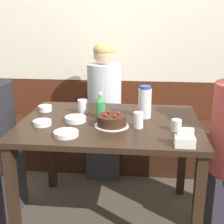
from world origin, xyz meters
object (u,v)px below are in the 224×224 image
object	(u,v)px
bench_seat	(119,145)
bowl_sauce_shallow	(66,134)
water_pitcher	(145,102)
glass_tumbler_short	(176,125)
birthday_cake	(112,121)
glass_water_tall	(138,120)
bowl_soup_white	(42,123)
bowl_side_dish	(76,119)
bowl_rice_small	(45,108)
soju_bottle	(100,106)
person_grey_tee	(105,115)
napkin_holder	(185,140)
glass_shot_small	(83,107)

from	to	relation	value
bench_seat	bowl_sauce_shallow	bearing A→B (deg)	-101.50
water_pitcher	glass_tumbler_short	size ratio (longest dim) A/B	3.09
birthday_cake	bowl_sauce_shallow	size ratio (longest dim) A/B	1.52
bowl_sauce_shallow	glass_water_tall	distance (m)	0.46
bowl_soup_white	bowl_side_dish	size ratio (longest dim) A/B	0.82
water_pitcher	bowl_rice_small	bearing A→B (deg)	174.08
bench_seat	bowl_sauce_shallow	size ratio (longest dim) A/B	16.96
bowl_rice_small	glass_water_tall	xyz separation A→B (m)	(0.70, -0.29, 0.03)
soju_bottle	person_grey_tee	xyz separation A→B (m)	(-0.05, 0.64, -0.27)
glass_water_tall	napkin_holder	bearing A→B (deg)	-46.43
bowl_soup_white	person_grey_tee	world-z (taller)	person_grey_tee
glass_tumbler_short	napkin_holder	bearing A→B (deg)	-84.39
bowl_side_dish	soju_bottle	bearing A→B (deg)	32.13
bowl_sauce_shallow	glass_water_tall	size ratio (longest dim) A/B	1.46
glass_shot_small	soju_bottle	bearing A→B (deg)	-31.47
bowl_soup_white	bowl_side_dish	xyz separation A→B (m)	(0.20, 0.10, 0.00)
birthday_cake	bowl_sauce_shallow	xyz separation A→B (m)	(-0.25, -0.20, -0.02)
bench_seat	water_pitcher	xyz separation A→B (m)	(0.23, -0.72, 0.64)
bowl_rice_small	glass_water_tall	bearing A→B (deg)	-22.71
soju_bottle	napkin_holder	distance (m)	0.69
bench_seat	bowl_soup_white	xyz separation A→B (m)	(-0.43, -0.96, 0.55)
bowl_rice_small	bowl_sauce_shallow	distance (m)	0.56
water_pitcher	bowl_soup_white	bearing A→B (deg)	-160.46
bench_seat	bowl_soup_white	size ratio (longest dim) A/B	21.16
glass_water_tall	glass_shot_small	world-z (taller)	same
bowl_rice_small	glass_shot_small	distance (m)	0.30
birthday_cake	napkin_holder	distance (m)	0.52
soju_bottle	glass_water_tall	bearing A→B (deg)	-33.52
bowl_rice_small	soju_bottle	bearing A→B (deg)	-15.06
soju_bottle	bowl_sauce_shallow	bearing A→B (deg)	-113.07
bowl_side_dish	water_pitcher	bearing A→B (deg)	16.74
soju_bottle	napkin_holder	xyz separation A→B (m)	(0.53, -0.45, -0.05)
bench_seat	bowl_rice_small	world-z (taller)	bowl_rice_small
soju_bottle	bowl_soup_white	size ratio (longest dim) A/B	1.51
soju_bottle	napkin_holder	size ratio (longest dim) A/B	1.63
birthday_cake	glass_water_tall	xyz separation A→B (m)	(0.17, -0.01, 0.02)
bench_seat	glass_shot_small	world-z (taller)	glass_shot_small
glass_shot_small	glass_tumbler_short	bearing A→B (deg)	-24.77
birthday_cake	water_pitcher	xyz separation A→B (m)	(0.21, 0.21, 0.07)
birthday_cake	bowl_rice_small	xyz separation A→B (m)	(-0.53, 0.28, -0.01)
water_pitcher	glass_shot_small	bearing A→B (deg)	173.93
soju_bottle	bowl_soup_white	bearing A→B (deg)	-151.39
napkin_holder	bowl_sauce_shallow	bearing A→B (deg)	172.85
bowl_rice_small	person_grey_tee	bearing A→B (deg)	53.79
soju_bottle	glass_tumbler_short	bearing A→B (deg)	-22.69
bowl_sauce_shallow	glass_shot_small	bearing A→B (deg)	88.66
soju_bottle	glass_water_tall	size ratio (longest dim) A/B	1.77
bowl_sauce_shallow	glass_tumbler_short	world-z (taller)	glass_tumbler_short
bowl_soup_white	bowl_sauce_shallow	distance (m)	0.26
water_pitcher	bowl_side_dish	distance (m)	0.49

